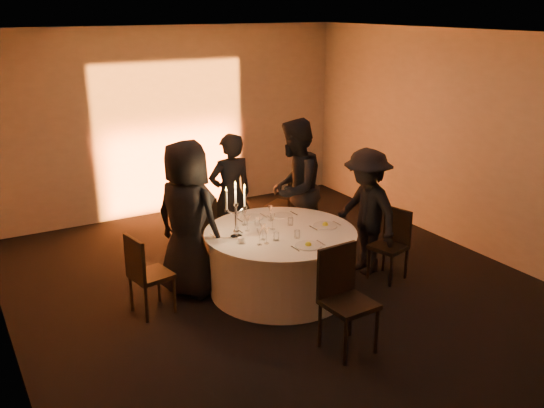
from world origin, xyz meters
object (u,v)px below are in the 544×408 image
chair_front (343,292)px  guest_left (188,219)px  chair_back_right (288,201)px  chair_right (392,240)px  guest_right (366,212)px  guest_back_left (231,195)px  chair_left (145,271)px  banquet_table (280,261)px  candelabra (236,218)px  guest_back_right (295,189)px  chair_back_left (202,224)px  coffee_cup (241,240)px

chair_front → guest_left: (-0.87, 1.88, 0.34)m
chair_back_right → chair_right: bearing=71.0°
guest_right → chair_right: bearing=27.2°
chair_right → chair_front: bearing=-71.0°
guest_left → guest_back_left: 1.25m
chair_front → guest_back_left: bearing=84.9°
chair_left → guest_back_left: 1.93m
chair_right → chair_left: bearing=-116.6°
banquet_table → candelabra: 0.83m
chair_back_right → guest_back_left: bearing=-23.8°
chair_front → banquet_table: bearing=82.9°
chair_front → guest_back_left: guest_back_left is taller
chair_back_right → guest_back_right: 0.75m
chair_back_right → guest_back_left: (-1.01, -0.14, 0.29)m
banquet_table → chair_back_right: 1.77m
chair_front → chair_back_left: bearing=93.1°
chair_right → chair_back_right: bearing=177.6°
chair_left → chair_back_left: size_ratio=1.07×
chair_left → guest_left: (0.63, 0.25, 0.41)m
chair_back_right → guest_back_right: guest_back_right is taller
guest_left → coffee_cup: bearing=-174.0°
chair_back_left → guest_back_left: guest_back_left is taller
chair_left → coffee_cup: (1.02, -0.34, 0.27)m
guest_back_left → guest_back_right: bearing=149.4°
banquet_table → guest_back_right: 1.27m
banquet_table → guest_right: bearing=-1.6°
chair_left → chair_right: bearing=-111.0°
chair_left → coffee_cup: chair_left is taller
chair_front → guest_back_left: size_ratio=0.62×
guest_back_right → chair_left: bearing=-25.1°
coffee_cup → candelabra: size_ratio=0.16×
guest_back_right → chair_right: bearing=79.2°
chair_back_left → guest_left: guest_left is taller
chair_back_left → coffee_cup: (-0.16, -1.48, 0.31)m
guest_left → coffee_cup: 0.72m
guest_left → guest_right: guest_left is taller
chair_back_left → guest_back_left: size_ratio=0.51×
chair_left → candelabra: candelabra is taller
banquet_table → chair_left: size_ratio=1.92×
guest_back_right → candelabra: bearing=-8.1°
coffee_cup → chair_front: bearing=-69.8°
chair_back_left → coffee_cup: size_ratio=7.95×
banquet_table → chair_back_right: chair_back_right is taller
chair_left → guest_right: guest_right is taller
chair_back_right → banquet_table: bearing=23.6°
chair_left → chair_right: size_ratio=1.05×
banquet_table → candelabra: size_ratio=2.66×
chair_left → guest_left: bearing=-77.7°
banquet_table → guest_back_left: size_ratio=1.06×
chair_back_left → candelabra: (-0.14, -1.31, 0.52)m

